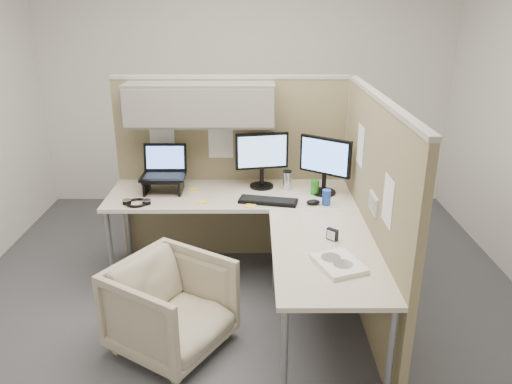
{
  "coord_description": "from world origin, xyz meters",
  "views": [
    {
      "loc": [
        0.09,
        -3.27,
        2.19
      ],
      "look_at": [
        0.1,
        0.25,
        0.85
      ],
      "focal_mm": 35.0,
      "sensor_mm": 36.0,
      "label": 1
    }
  ],
  "objects_px": {
    "desk": "(259,218)",
    "keyboard": "(268,201)",
    "office_chair": "(171,303)",
    "monitor_left": "(262,156)"
  },
  "relations": [
    {
      "from": "office_chair",
      "to": "keyboard",
      "type": "xyz_separation_m",
      "value": [
        0.66,
        0.8,
        0.4
      ]
    },
    {
      "from": "monitor_left",
      "to": "office_chair",
      "type": "bearing_deg",
      "value": -128.54
    },
    {
      "from": "monitor_left",
      "to": "keyboard",
      "type": "relative_size",
      "value": 1.03
    },
    {
      "from": "desk",
      "to": "office_chair",
      "type": "bearing_deg",
      "value": -134.75
    },
    {
      "from": "office_chair",
      "to": "monitor_left",
      "type": "relative_size",
      "value": 1.47
    },
    {
      "from": "office_chair",
      "to": "desk",
      "type": "bearing_deg",
      "value": -12.23
    },
    {
      "from": "keyboard",
      "to": "desk",
      "type": "bearing_deg",
      "value": -96.17
    },
    {
      "from": "office_chair",
      "to": "monitor_left",
      "type": "height_order",
      "value": "monitor_left"
    },
    {
      "from": "desk",
      "to": "office_chair",
      "type": "xyz_separation_m",
      "value": [
        -0.59,
        -0.59,
        -0.34
      ]
    },
    {
      "from": "desk",
      "to": "keyboard",
      "type": "distance_m",
      "value": 0.23
    }
  ]
}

